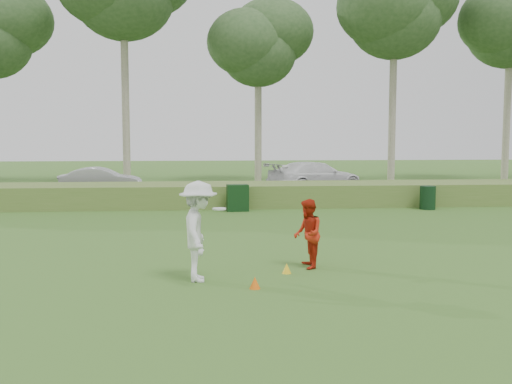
{
  "coord_description": "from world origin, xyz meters",
  "views": [
    {
      "loc": [
        -1.41,
        -11.48,
        2.76
      ],
      "look_at": [
        0.0,
        4.0,
        1.3
      ],
      "focal_mm": 40.0,
      "sensor_mm": 36.0,
      "label": 1
    }
  ],
  "objects": [
    {
      "name": "trash_bin",
      "position": [
        7.28,
        9.96,
        0.46
      ],
      "size": [
        0.74,
        0.74,
        0.92
      ],
      "primitive_type": "cylinder",
      "rotation": [
        0.0,
        0.0,
        -0.24
      ],
      "color": "black",
      "rests_on": "ground"
    },
    {
      "name": "park_road",
      "position": [
        0.0,
        17.0,
        0.03
      ],
      "size": [
        80.0,
        6.0,
        0.06
      ],
      "primitive_type": "cube",
      "color": "#2D2D2D",
      "rests_on": "ground"
    },
    {
      "name": "ground",
      "position": [
        0.0,
        0.0,
        0.0
      ],
      "size": [
        120.0,
        120.0,
        0.0
      ],
      "primitive_type": "plane",
      "color": "#326020",
      "rests_on": "ground"
    },
    {
      "name": "player_white",
      "position": [
        -1.53,
        -0.53,
        0.98
      ],
      "size": [
        0.9,
        1.26,
        1.95
      ],
      "rotation": [
        0.0,
        0.0,
        1.57
      ],
      "color": "silver",
      "rests_on": "ground"
    },
    {
      "name": "cone_orange",
      "position": [
        -0.5,
        -1.22,
        0.11
      ],
      "size": [
        0.2,
        0.2,
        0.22
      ],
      "primitive_type": "cone",
      "color": "#FF660D",
      "rests_on": "ground"
    },
    {
      "name": "car_right",
      "position": [
        4.29,
        17.4,
        0.82
      ],
      "size": [
        5.62,
        4.06,
        1.51
      ],
      "primitive_type": "imported",
      "rotation": [
        0.0,
        0.0,
        1.99
      ],
      "color": "white",
      "rests_on": "park_road"
    },
    {
      "name": "utility_cabinet",
      "position": [
        -0.15,
        10.07,
        0.51
      ],
      "size": [
        0.85,
        0.56,
        1.01
      ],
      "primitive_type": "cube",
      "rotation": [
        0.0,
        0.0,
        0.07
      ],
      "color": "black",
      "rests_on": "ground"
    },
    {
      "name": "tree_4",
      "position": [
        2.0,
        24.5,
        8.59
      ],
      "size": [
        6.24,
        6.24,
        11.5
      ],
      "color": "gray",
      "rests_on": "ground"
    },
    {
      "name": "cone_yellow",
      "position": [
        0.26,
        -0.09,
        0.1
      ],
      "size": [
        0.19,
        0.19,
        0.21
      ],
      "primitive_type": "cone",
      "color": "yellow",
      "rests_on": "ground"
    },
    {
      "name": "reed_strip",
      "position": [
        0.0,
        12.0,
        0.45
      ],
      "size": [
        80.0,
        3.0,
        0.9
      ],
      "primitive_type": "cube",
      "color": "#51712D",
      "rests_on": "ground"
    },
    {
      "name": "tree_5",
      "position": [
        10.0,
        22.5,
        10.47
      ],
      "size": [
        7.28,
        7.28,
        14.0
      ],
      "color": "gray",
      "rests_on": "ground"
    },
    {
      "name": "player_red",
      "position": [
        0.78,
        0.36,
        0.74
      ],
      "size": [
        0.57,
        0.73,
        1.48
      ],
      "primitive_type": "imported",
      "rotation": [
        0.0,
        0.0,
        -1.59
      ],
      "color": "red",
      "rests_on": "ground"
    },
    {
      "name": "car_mid",
      "position": [
        -6.44,
        16.9,
        0.71
      ],
      "size": [
        3.97,
        1.46,
        1.3
      ],
      "primitive_type": "imported",
      "rotation": [
        0.0,
        0.0,
        1.59
      ],
      "color": "#B7B7BB",
      "rests_on": "park_road"
    },
    {
      "name": "tree_6",
      "position": [
        18.0,
        23.8,
        10.1
      ],
      "size": [
        7.02,
        7.02,
        13.5
      ],
      "color": "gray",
      "rests_on": "ground"
    }
  ]
}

